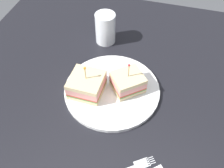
# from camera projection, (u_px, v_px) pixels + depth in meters

# --- Properties ---
(ground_plane) EXTENTS (0.99, 0.99, 0.02)m
(ground_plane) POSITION_uv_depth(u_px,v_px,m) (112.00, 93.00, 0.72)
(ground_plane) COLOR black
(plate) EXTENTS (0.27, 0.27, 0.01)m
(plate) POSITION_uv_depth(u_px,v_px,m) (112.00, 90.00, 0.71)
(plate) COLOR white
(plate) RESTS_ON ground_plane
(sandwich_half_front) EXTENTS (0.11, 0.11, 0.10)m
(sandwich_half_front) POSITION_uv_depth(u_px,v_px,m) (128.00, 82.00, 0.69)
(sandwich_half_front) COLOR beige
(sandwich_half_front) RESTS_ON plate
(sandwich_half_back) EXTENTS (0.09, 0.09, 0.10)m
(sandwich_half_back) POSITION_uv_depth(u_px,v_px,m) (87.00, 85.00, 0.68)
(sandwich_half_back) COLOR beige
(sandwich_half_back) RESTS_ON plate
(drink_glass) EXTENTS (0.07, 0.07, 0.10)m
(drink_glass) POSITION_uv_depth(u_px,v_px,m) (105.00, 30.00, 0.82)
(drink_glass) COLOR beige
(drink_glass) RESTS_ON ground_plane
(fork) EXTENTS (0.08, 0.11, 0.00)m
(fork) POSITION_uv_depth(u_px,v_px,m) (136.00, 166.00, 0.57)
(fork) COLOR silver
(fork) RESTS_ON ground_plane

